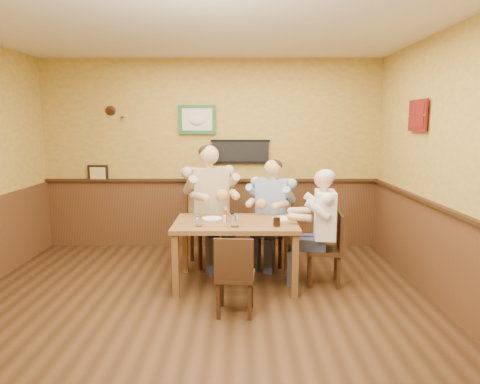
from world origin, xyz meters
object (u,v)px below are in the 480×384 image
object	(u,v)px
chair_back_right	(273,231)
hot_sauce_bottle	(225,215)
diner_tan_shirt	(209,211)
diner_blue_polo	(273,217)
water_glass_left	(199,221)
chair_right_end	(324,249)
diner_white_elder	(324,233)
chair_back_left	(209,227)
salt_shaker	(225,219)
water_glass_mid	(235,221)
pepper_shaker	(233,216)
dining_table	(236,229)
chair_near_side	(235,274)
cola_tumbler	(277,222)

from	to	relation	value
chair_back_right	hot_sauce_bottle	xyz separation A→B (m)	(-0.60, -0.79, 0.39)
diner_tan_shirt	hot_sauce_bottle	xyz separation A→B (m)	(0.25, -0.78, 0.12)
diner_blue_polo	water_glass_left	distance (m)	1.34
water_glass_left	chair_right_end	bearing A→B (deg)	9.66
chair_back_right	diner_white_elder	size ratio (longest dim) A/B	0.73
chair_back_left	diner_blue_polo	bearing A→B (deg)	-22.50
diner_tan_shirt	salt_shaker	bearing A→B (deg)	-96.76
diner_white_elder	water_glass_left	size ratio (longest dim) A/B	11.55
water_glass_mid	pepper_shaker	size ratio (longest dim) A/B	1.34
salt_shaker	water_glass_mid	bearing A→B (deg)	-57.94
chair_back_left	dining_table	bearing A→B (deg)	-87.42
chair_back_right	water_glass_mid	world-z (taller)	chair_back_right
diner_tan_shirt	diner_white_elder	xyz separation A→B (m)	(1.39, -0.74, -0.11)
chair_back_right	water_glass_mid	xyz separation A→B (m)	(-0.49, -1.01, 0.37)
diner_blue_polo	chair_back_right	bearing A→B (deg)	0.00
dining_table	salt_shaker	world-z (taller)	salt_shaker
diner_white_elder	pepper_shaker	distance (m)	1.08
dining_table	pepper_shaker	xyz separation A→B (m)	(-0.04, 0.05, 0.14)
water_glass_mid	chair_back_left	bearing A→B (deg)	109.79
diner_blue_polo	diner_white_elder	bearing A→B (deg)	-29.91
chair_back_right	chair_right_end	world-z (taller)	chair_back_right
diner_blue_polo	pepper_shaker	distance (m)	0.90
water_glass_mid	diner_tan_shirt	bearing A→B (deg)	109.79
pepper_shaker	diner_white_elder	bearing A→B (deg)	-1.83
dining_table	chair_right_end	world-z (taller)	chair_right_end
chair_back_left	diner_blue_polo	xyz separation A→B (m)	(0.85, 0.01, 0.13)
salt_shaker	chair_back_left	bearing A→B (deg)	106.54
chair_near_side	hot_sauce_bottle	world-z (taller)	hot_sauce_bottle
chair_right_end	diner_blue_polo	bearing A→B (deg)	-137.68
chair_near_side	water_glass_mid	size ratio (longest dim) A/B	6.17
dining_table	salt_shaker	size ratio (longest dim) A/B	16.86
water_glass_left	pepper_shaker	size ratio (longest dim) A/B	1.08
chair_back_right	water_glass_mid	distance (m)	1.19
chair_back_left	chair_right_end	world-z (taller)	chair_back_left
dining_table	water_glass_mid	bearing A→B (deg)	-91.02
chair_back_right	chair_near_side	world-z (taller)	chair_back_right
dining_table	water_glass_mid	distance (m)	0.29
chair_near_side	diner_blue_polo	distance (m)	1.63
chair_back_left	diner_tan_shirt	world-z (taller)	diner_tan_shirt
water_glass_left	pepper_shaker	world-z (taller)	water_glass_left
dining_table	chair_back_left	size ratio (longest dim) A/B	1.40
chair_near_side	chair_right_end	bearing A→B (deg)	-137.89
cola_tumbler	water_glass_left	bearing A→B (deg)	179.85
chair_back_right	salt_shaker	size ratio (longest dim) A/B	10.62
dining_table	chair_right_end	xyz separation A→B (m)	(1.02, 0.01, -0.23)
dining_table	salt_shaker	xyz separation A→B (m)	(-0.12, -0.06, 0.13)
dining_table	pepper_shaker	size ratio (longest dim) A/B	14.37
chair_near_side	diner_tan_shirt	world-z (taller)	diner_tan_shirt
chair_back_left	cola_tumbler	bearing A→B (deg)	-73.60
diner_blue_polo	salt_shaker	xyz separation A→B (m)	(-0.61, -0.82, 0.16)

